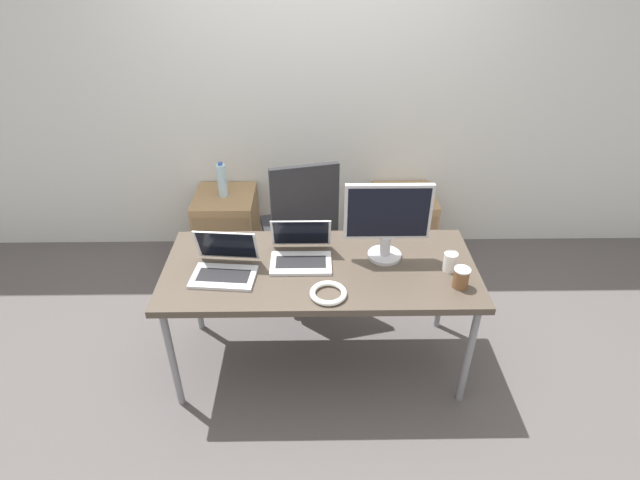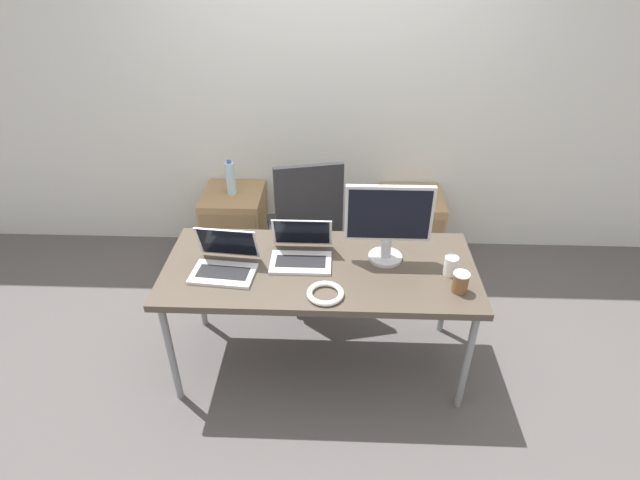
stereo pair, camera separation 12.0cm
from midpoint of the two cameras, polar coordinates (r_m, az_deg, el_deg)
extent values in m
plane|color=#514C4C|center=(3.27, 1.05, -13.58)|extent=(14.00, 14.00, 0.00)
cube|color=silver|center=(3.84, 1.77, 16.66)|extent=(10.00, 0.05, 2.60)
cube|color=#473D33|center=(2.79, 1.20, -3.36)|extent=(1.74, 0.75, 0.04)
cylinder|color=gray|center=(2.92, -15.51, -12.43)|extent=(0.04, 0.04, 0.70)
cylinder|color=gray|center=(2.91, 17.60, -13.18)|extent=(0.04, 0.04, 0.70)
cylinder|color=gray|center=(3.38, -12.70, -4.87)|extent=(0.04, 0.04, 0.70)
cylinder|color=gray|center=(3.36, 15.25, -5.46)|extent=(0.04, 0.04, 0.70)
cylinder|color=#232326|center=(3.86, -0.88, -4.72)|extent=(0.56, 0.56, 0.04)
cylinder|color=gray|center=(3.72, -0.91, -1.87)|extent=(0.05, 0.05, 0.43)
cube|color=#232326|center=(3.60, -0.94, 0.96)|extent=(0.58, 0.58, 0.07)
cube|color=#232326|center=(3.21, -0.18, 3.62)|extent=(0.44, 0.14, 0.60)
cube|color=#99754C|center=(4.07, -8.78, 1.66)|extent=(0.46, 0.48, 0.58)
cube|color=olive|center=(3.86, -9.38, -0.21)|extent=(0.42, 0.01, 0.46)
cube|color=#99754C|center=(4.05, 11.03, 1.26)|extent=(0.46, 0.48, 0.58)
cube|color=olive|center=(3.85, 11.48, -0.64)|extent=(0.42, 0.01, 0.46)
cylinder|color=silver|center=(3.87, -9.30, 6.95)|extent=(0.07, 0.07, 0.26)
cylinder|color=#3359B2|center=(3.81, -9.48, 8.81)|extent=(0.03, 0.03, 0.02)
cube|color=silver|center=(2.75, -9.78, -3.84)|extent=(0.36, 0.25, 0.02)
cube|color=black|center=(2.74, -9.80, -3.68)|extent=(0.29, 0.15, 0.00)
cube|color=silver|center=(2.80, -9.34, -0.30)|extent=(0.35, 0.11, 0.21)
cube|color=black|center=(2.79, -9.35, -0.33)|extent=(0.32, 0.10, 0.19)
cube|color=silver|center=(2.79, -0.98, -2.63)|extent=(0.34, 0.22, 0.02)
cube|color=black|center=(2.79, -0.99, -2.47)|extent=(0.28, 0.12, 0.00)
cube|color=silver|center=(2.85, -0.85, 0.86)|extent=(0.34, 0.09, 0.20)
cube|color=black|center=(2.85, -0.86, 0.84)|extent=(0.31, 0.07, 0.19)
cylinder|color=#B7B7BC|center=(2.87, 8.65, -1.96)|extent=(0.19, 0.19, 0.02)
cylinder|color=#B7B7BC|center=(2.83, 8.76, -0.86)|extent=(0.06, 0.06, 0.11)
cube|color=#B7B7BC|center=(2.72, 9.15, 3.00)|extent=(0.47, 0.03, 0.33)
cube|color=black|center=(2.70, 9.18, 2.83)|extent=(0.44, 0.00, 0.30)
cylinder|color=white|center=(2.80, 15.91, -2.86)|extent=(0.07, 0.07, 0.11)
cylinder|color=brown|center=(2.69, 16.98, -4.74)|extent=(0.08, 0.08, 0.11)
cylinder|color=white|center=(2.66, 17.17, -3.77)|extent=(0.09, 0.09, 0.01)
torus|color=white|center=(2.57, 1.96, -6.14)|extent=(0.19, 0.19, 0.03)
camera|label=1|loc=(0.06, -88.74, 0.82)|focal=28.00mm
camera|label=2|loc=(0.06, 91.26, -0.82)|focal=28.00mm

